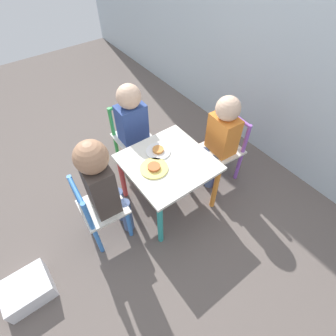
# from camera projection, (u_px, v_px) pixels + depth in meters

# --- Properties ---
(ground_plane) EXTENTS (6.00, 6.00, 0.00)m
(ground_plane) POSITION_uv_depth(u_px,v_px,m) (168.00, 200.00, 1.98)
(ground_plane) COLOR #5B514C
(kids_table) EXTENTS (0.53, 0.53, 0.42)m
(kids_table) POSITION_uv_depth(u_px,v_px,m) (168.00, 168.00, 1.72)
(kids_table) COLOR silver
(kids_table) RESTS_ON ground_plane
(chair_blue) EXTENTS (0.28, 0.28, 0.54)m
(chair_blue) POSITION_uv_depth(u_px,v_px,m) (100.00, 210.00, 1.60)
(chair_blue) COLOR silver
(chair_blue) RESTS_ON ground_plane
(chair_green) EXTENTS (0.27, 0.27, 0.54)m
(chair_green) POSITION_uv_depth(u_px,v_px,m) (132.00, 138.00, 2.05)
(chair_green) COLOR silver
(chair_green) RESTS_ON ground_plane
(chair_purple) EXTENTS (0.28, 0.28, 0.54)m
(chair_purple) POSITION_uv_depth(u_px,v_px,m) (224.00, 150.00, 1.96)
(chair_purple) COLOR silver
(chair_purple) RESTS_ON ground_plane
(child_front) EXTENTS (0.21, 0.23, 0.80)m
(child_front) POSITION_uv_depth(u_px,v_px,m) (102.00, 183.00, 1.46)
(child_front) COLOR #4C608E
(child_front) RESTS_ON ground_plane
(child_left) EXTENTS (0.22, 0.20, 0.74)m
(child_left) POSITION_uv_depth(u_px,v_px,m) (133.00, 122.00, 1.88)
(child_left) COLOR #7A6B5B
(child_left) RESTS_ON ground_plane
(child_back) EXTENTS (0.21, 0.22, 0.74)m
(child_back) POSITION_uv_depth(u_px,v_px,m) (221.00, 135.00, 1.80)
(child_back) COLOR #4C608E
(child_back) RESTS_ON ground_plane
(plate_front) EXTENTS (0.18, 0.18, 0.03)m
(plate_front) POSITION_uv_depth(u_px,v_px,m) (154.00, 168.00, 1.62)
(plate_front) COLOR #EADB66
(plate_front) RESTS_ON kids_table
(plate_left) EXTENTS (0.16, 0.16, 0.03)m
(plate_left) POSITION_uv_depth(u_px,v_px,m) (158.00, 151.00, 1.72)
(plate_left) COLOR white
(plate_left) RESTS_ON kids_table
(storage_bin) EXTENTS (0.21, 0.26, 0.12)m
(storage_bin) POSITION_uv_depth(u_px,v_px,m) (27.00, 290.00, 1.49)
(storage_bin) COLOR silver
(storage_bin) RESTS_ON ground_plane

